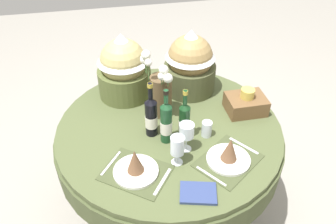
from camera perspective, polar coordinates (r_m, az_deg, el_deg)
ground at (r=2.65m, az=0.15°, el=-14.63°), size 8.00×8.00×0.00m
dining_table at (r=2.20m, az=0.18°, el=-4.94°), size 1.41×1.41×0.74m
place_setting_left at (r=1.80m, az=-5.45°, el=-9.08°), size 0.43×0.41×0.16m
place_setting_right at (r=1.89m, az=10.16°, el=-7.05°), size 0.43×0.41×0.16m
flower_vase at (r=2.10m, az=-1.35°, el=3.52°), size 0.18×0.23×0.43m
wine_bottle_left at (r=1.97m, az=-2.82°, el=-0.68°), size 0.07×0.07×0.36m
wine_bottle_centre at (r=1.95m, az=2.75°, el=-1.43°), size 0.07×0.07×0.33m
wine_bottle_right at (r=1.92m, az=-0.31°, el=-1.69°), size 0.07×0.07×0.35m
wine_glass_left at (r=1.79m, az=1.58°, el=-5.67°), size 0.08×0.08×0.18m
wine_glass_right at (r=1.87m, az=3.14°, el=-3.21°), size 0.08×0.08×0.18m
tumbler_near_right at (r=2.02m, az=6.49°, el=-2.82°), size 0.06×0.06×0.10m
book_on_table at (r=1.74m, az=5.07°, el=-13.33°), size 0.21×0.17×0.02m
gift_tub_back_left at (r=2.27m, az=-7.48°, el=7.88°), size 0.36×0.36×0.45m
gift_tub_back_right at (r=2.32m, az=3.73°, el=8.67°), size 0.36×0.36×0.45m
woven_basket_side_right at (r=2.25m, az=12.88°, el=1.44°), size 0.24×0.19×0.17m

